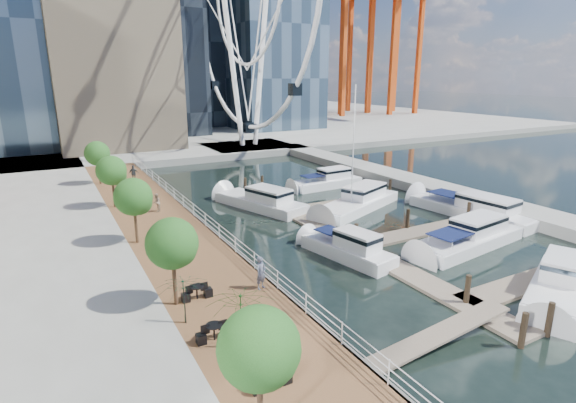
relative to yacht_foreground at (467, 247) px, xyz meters
The scene contains 17 objects.
ground 10.96m from the yacht_foreground, 158.66° to the right, with size 520.00×520.00×0.00m, color black.
boardwalk 22.15m from the yacht_foreground, 150.18° to the left, with size 6.00×60.00×1.00m, color brown.
seawall 19.60m from the yacht_foreground, 145.82° to the left, with size 0.25×60.00×1.00m, color #595954.
land_far 98.54m from the yacht_foreground, 95.95° to the left, with size 200.00×114.00×1.00m, color gray.
breakwater 18.77m from the yacht_foreground, 58.56° to the left, with size 4.00×60.00×1.00m, color gray.
pier 48.16m from the yacht_foreground, 85.49° to the left, with size 14.00×12.00×1.00m, color gray.
railing 19.74m from the yacht_foreground, 145.98° to the left, with size 0.10×60.00×1.05m, color white, non-canonical shape.
floating_docks 6.42m from the yacht_foreground, 110.56° to the left, with size 16.00×34.00×2.60m.
port_cranes 110.03m from the yacht_foreground, 57.92° to the left, with size 40.00×52.00×38.00m.
street_trees 24.20m from the yacht_foreground, 155.15° to the left, with size 2.60×42.60×4.60m.
cafe_tables 21.51m from the yacht_foreground, 163.80° to the right, with size 2.50×13.70×0.74m.
yacht_foreground is the anchor object (origin of this frame).
pedestrian_near 17.19m from the yacht_foreground, behind, with size 0.68×0.45×1.86m, color #4D5367.
pedestrian_mid 25.16m from the yacht_foreground, 138.06° to the left, with size 0.77×0.60×1.59m, color #89735F.
pedestrian_far 34.73m from the yacht_foreground, 121.60° to the left, with size 1.05×0.44×1.79m, color #2F353A.
moored_yachts 10.19m from the yacht_foreground, 97.30° to the left, with size 21.15×33.25×11.50m.
cafe_seating 22.38m from the yacht_foreground, 161.51° to the right, with size 4.69×13.38×2.64m.
Camera 1 is at (-16.34, -16.80, 12.23)m, focal length 28.00 mm.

